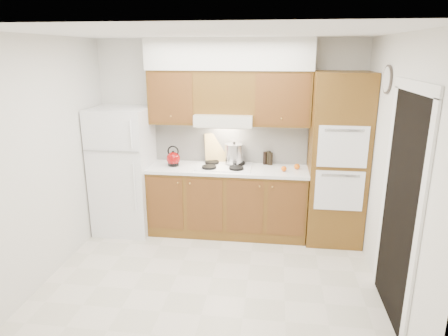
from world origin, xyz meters
The scene contains 26 objects.
floor centered at (0.00, 0.00, 0.00)m, with size 3.60×3.60×0.00m, color beige.
ceiling centered at (0.00, 0.00, 2.60)m, with size 3.60×3.60×0.00m, color white.
wall_back centered at (0.00, 1.50, 1.30)m, with size 3.60×0.02×2.60m, color silver.
wall_left centered at (-1.80, 0.00, 1.30)m, with size 0.02×3.00×2.60m, color silver.
wall_right centered at (1.80, 0.00, 1.30)m, with size 0.02×3.00×2.60m, color silver.
fridge centered at (-1.41, 1.14, 0.86)m, with size 0.75×0.72×1.72m, color white.
base_cabinets centered at (0.02, 1.20, 0.45)m, with size 2.11×0.60×0.90m, color brown.
countertop centered at (0.03, 1.19, 0.92)m, with size 2.13×0.62×0.04m, color white.
backsplash centered at (0.02, 1.49, 1.22)m, with size 2.11×0.03×0.56m, color white.
oven_cabinet centered at (1.44, 1.18, 1.10)m, with size 0.70×0.65×2.20m, color brown.
upper_cab_left centered at (-0.71, 1.33, 1.85)m, with size 0.63×0.33×0.70m, color brown.
upper_cab_right centered at (0.72, 1.33, 1.85)m, with size 0.73×0.33×0.70m, color brown.
range_hood centered at (-0.02, 1.27, 1.57)m, with size 0.75×0.45×0.15m, color silver.
upper_cab_over_hood centered at (-0.02, 1.33, 1.92)m, with size 0.75×0.33×0.55m, color brown.
soffit centered at (0.03, 1.32, 2.40)m, with size 2.13×0.36×0.40m, color silver.
cooktop centered at (-0.02, 1.21, 0.95)m, with size 0.74×0.50×0.01m, color white.
doorway centered at (1.79, -0.35, 1.05)m, with size 0.02×0.90×2.10m, color black.
wall_clock centered at (1.79, 0.55, 2.15)m, with size 0.30×0.30×0.02m, color #3F3833.
kettle centered at (-0.71, 1.17, 1.04)m, with size 0.18×0.18×0.18m, color maroon.
cutting_board centered at (-0.17, 1.45, 1.14)m, with size 0.31×0.02×0.41m, color #D6B76E.
stock_pot centered at (0.10, 1.34, 1.10)m, with size 0.24×0.24×0.25m, color silver.
condiment_a centered at (0.51, 1.41, 1.03)m, with size 0.05×0.05×0.18m, color black.
condiment_b centered at (0.56, 1.41, 1.03)m, with size 0.06×0.06×0.19m, color black.
condiment_c centered at (0.59, 1.40, 1.03)m, with size 0.06×0.06×0.17m, color black.
orange_near centered at (0.77, 1.11, 0.98)m, with size 0.07×0.07×0.07m, color #EC530C.
orange_far centered at (0.94, 1.23, 0.98)m, with size 0.07×0.07×0.07m, color orange.
Camera 1 is at (0.64, -3.89, 2.43)m, focal length 32.00 mm.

